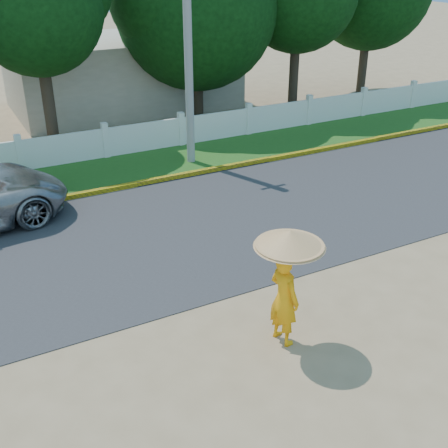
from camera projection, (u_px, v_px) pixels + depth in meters
name	position (u px, v px, depth m)	size (l,w,h in m)	color
ground	(269.00, 317.00, 11.76)	(120.00, 120.00, 0.00)	#9E8460
road	(181.00, 230.00, 15.32)	(60.00, 7.00, 0.02)	#38383A
grass_verge	(120.00, 169.00, 19.47)	(60.00, 3.50, 0.03)	#2D601E
curb	(136.00, 184.00, 18.10)	(40.00, 0.18, 0.16)	yellow
fence	(106.00, 143.00, 20.38)	(40.00, 0.10, 1.10)	silver
building_near	(122.00, 72.00, 26.55)	(10.00, 6.00, 3.20)	#B7AD99
utility_pole	(188.00, 58.00, 18.59)	(0.28, 0.28, 7.31)	gray
monk_with_parasol	(287.00, 271.00, 10.40)	(1.32, 1.32, 2.41)	#FFA00D
tree_row	(79.00, 5.00, 21.11)	(35.53, 8.50, 9.03)	#473828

